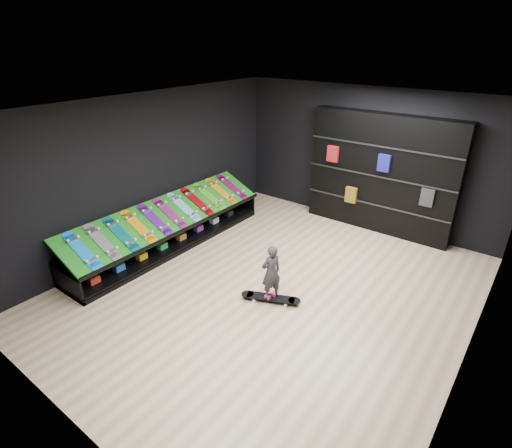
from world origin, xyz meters
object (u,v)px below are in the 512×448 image
Objects in this scene: floor_skateboard at (271,299)px; display_rack at (170,234)px; back_shelving at (381,174)px; child at (271,282)px.

display_rack is at bearing 149.63° from floor_skateboard.
back_shelving is 3.76m from child.
back_shelving reaches higher than display_rack.
display_rack is 4.59× the size of floor_skateboard.
display_rack is 1.43× the size of back_shelving.
floor_skateboard is 1.74× the size of child.
floor_skateboard is (-0.26, -3.65, -1.22)m from back_shelving.
back_shelving reaches higher than child.
display_rack is 7.97× the size of child.
display_rack reaches higher than floor_skateboard.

